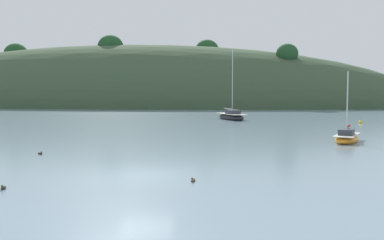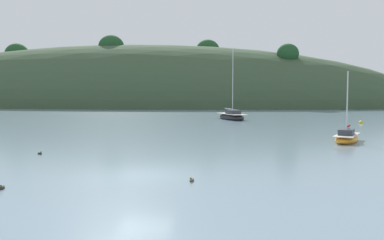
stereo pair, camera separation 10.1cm
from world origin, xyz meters
name	(u,v)px [view 1 (the left image)]	position (x,y,z in m)	size (l,w,h in m)	color
ground_plane	(146,175)	(0.00, 0.00, 0.00)	(400.00, 400.00, 0.00)	slate
far_shoreline_hill	(123,106)	(-24.99, 86.89, 0.06)	(150.00, 36.00, 33.88)	#384C33
sailboat_grey_yawl	(347,138)	(12.56, 14.17, 0.31)	(3.19, 4.87, 5.55)	orange
sailboat_white_near	(231,117)	(3.43, 39.46, 0.41)	(4.83, 7.00, 9.90)	#232328
mooring_buoy_outer	(361,122)	(19.16, 33.81, 0.12)	(0.44, 0.44, 0.54)	yellow
duck_straggler	(40,154)	(-7.81, 5.48, 0.05)	(0.40, 0.33, 0.24)	#2D2823
duck_lone_left	(3,188)	(-4.98, -3.46, 0.05)	(0.25, 0.42, 0.24)	#2D2823
duck_trailing	(193,180)	(2.30, -1.24, 0.05)	(0.24, 0.43, 0.24)	brown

